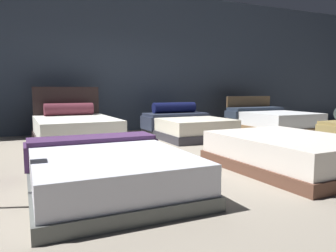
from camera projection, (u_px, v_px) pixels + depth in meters
The scene contains 7 objects.
ground_plane at pixel (161, 153), 5.35m from camera, with size 18.00×18.00×0.02m, color gray.
showroom_back_wall at pixel (114, 61), 7.96m from camera, with size 18.00×0.06×3.50m, color #333D4C.
bed_1 at pixel (107, 170), 3.36m from camera, with size 1.59×2.06×0.46m.
bed_2 at pixel (290, 153), 4.22m from camera, with size 1.63×2.06×0.44m.
bed_5 at pixel (75, 130), 6.20m from camera, with size 1.55×2.05×1.10m.
bed_6 at pixel (186, 126), 7.14m from camera, with size 1.53×2.04×0.74m.
bed_7 at pixel (272, 121), 8.03m from camera, with size 1.63×2.00×0.86m.
Camera 1 is at (-1.97, -4.88, 1.03)m, focal length 34.51 mm.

